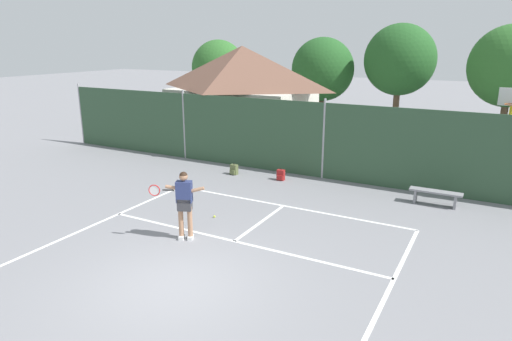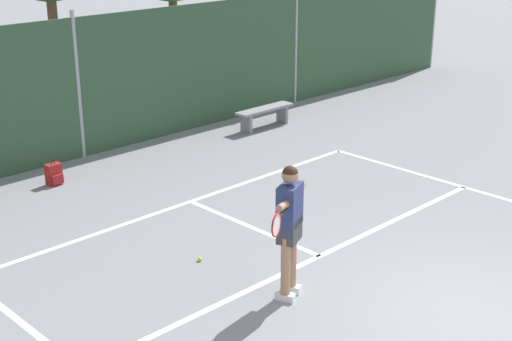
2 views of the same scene
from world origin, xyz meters
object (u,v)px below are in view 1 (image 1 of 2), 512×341
backpack_olive (234,170)px  tennis_ball (214,217)px  backpack_red (281,175)px  tennis_player (184,199)px  courtside_bench (436,194)px  basketball_hoop (509,125)px

backpack_olive → tennis_ball: bearing=-66.2°
backpack_olive → backpack_red: (1.94, 0.19, 0.00)m
backpack_olive → backpack_red: same height
backpack_olive → tennis_player: bearing=-70.9°
tennis_player → courtside_bench: size_ratio=1.16×
tennis_ball → basketball_hoop: bearing=43.9°
tennis_ball → courtside_bench: courtside_bench is taller
tennis_ball → backpack_red: bearing=88.5°
basketball_hoop → courtside_bench: 3.91m
tennis_ball → backpack_red: size_ratio=0.14×
basketball_hoop → courtside_bench: basketball_hoop is taller
backpack_red → courtside_bench: (5.50, -0.10, 0.17)m
backpack_red → tennis_ball: bearing=-91.5°
tennis_player → tennis_ball: (-0.17, 1.63, -1.08)m
basketball_hoop → backpack_red: bearing=-159.2°
tennis_ball → backpack_olive: (-1.83, 4.16, 0.16)m
backpack_red → courtside_bench: 5.50m
courtside_bench → backpack_red: bearing=178.9°
tennis_player → courtside_bench: 8.04m
backpack_olive → courtside_bench: (7.44, 0.09, 0.17)m
backpack_red → courtside_bench: bearing=-1.1°
backpack_olive → backpack_red: bearing=5.7°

